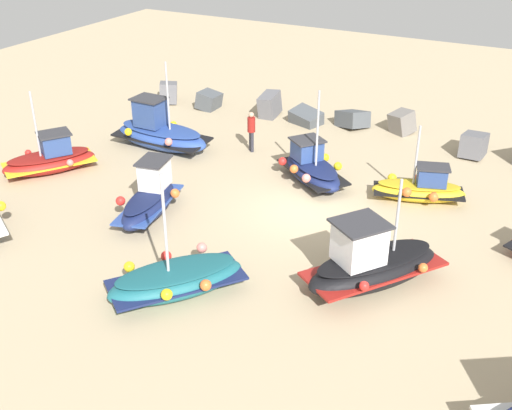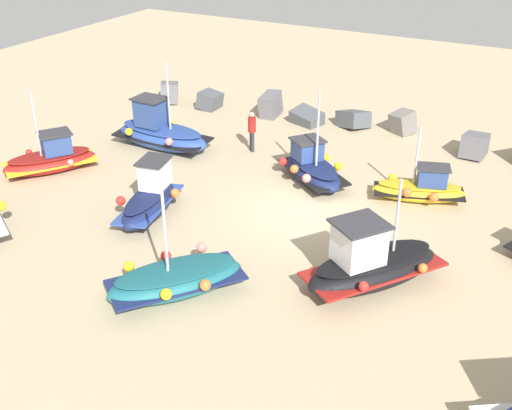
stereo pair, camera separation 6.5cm
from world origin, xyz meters
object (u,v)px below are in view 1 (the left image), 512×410
fishing_boat_9 (50,159)px  person_walking (251,129)px  fishing_boat_2 (176,280)px  fishing_boat_3 (160,133)px  fishing_boat_8 (150,199)px  fishing_boat_0 (420,188)px  fishing_boat_6 (372,264)px  fishing_boat_5 (312,168)px

fishing_boat_9 → person_walking: fishing_boat_9 is taller
fishing_boat_2 → person_walking: size_ratio=2.32×
fishing_boat_2 → fishing_boat_9: fishing_boat_2 is taller
fishing_boat_3 → person_walking: (3.54, 1.44, 0.32)m
fishing_boat_9 → fishing_boat_8: bearing=-67.5°
fishing_boat_2 → fishing_boat_0: bearing=10.7°
fishing_boat_3 → fishing_boat_9: (-2.28, -3.93, -0.14)m
fishing_boat_6 → person_walking: (-7.49, 6.90, 0.28)m
fishing_boat_9 → person_walking: (5.82, 5.38, 0.46)m
fishing_boat_0 → fishing_boat_8: size_ratio=0.97×
fishing_boat_3 → fishing_boat_9: 4.55m
fishing_boat_3 → fishing_boat_2: bearing=128.7°
fishing_boat_8 → fishing_boat_3: bearing=20.8°
fishing_boat_8 → fishing_boat_2: bearing=-146.7°
fishing_boat_0 → fishing_boat_9: bearing=179.1°
fishing_boat_5 → person_walking: bearing=13.1°
fishing_boat_8 → fishing_boat_9: bearing=67.4°
fishing_boat_2 → fishing_boat_8: bearing=82.5°
fishing_boat_2 → fishing_boat_6: fishing_boat_2 is taller
fishing_boat_5 → fishing_boat_8: (-3.70, -4.93, 0.07)m
fishing_boat_9 → person_walking: 7.94m
fishing_boat_5 → fishing_boat_6: bearing=164.6°
fishing_boat_8 → person_walking: (0.36, 6.42, 0.37)m
fishing_boat_3 → fishing_boat_8: size_ratio=1.25×
fishing_boat_0 → fishing_boat_2: 9.64m
fishing_boat_8 → person_walking: size_ratio=2.06×
fishing_boat_6 → person_walking: 10.19m
person_walking → fishing_boat_9: bearing=173.4°
fishing_boat_0 → fishing_boat_8: bearing=-164.2°
fishing_boat_0 → fishing_boat_2: size_ratio=0.86×
fishing_boat_5 → person_walking: size_ratio=2.14×
fishing_boat_3 → fishing_boat_8: fishing_boat_3 is taller
person_walking → fishing_boat_0: bearing=-58.1°
fishing_boat_5 → fishing_boat_2: bearing=124.5°
fishing_boat_5 → fishing_boat_8: fishing_boat_5 is taller
fishing_boat_8 → fishing_boat_9: fishing_boat_9 is taller
fishing_boat_2 → fishing_boat_3: 10.55m
fishing_boat_5 → fishing_boat_9: bearing=60.1°
fishing_boat_2 → fishing_boat_3: size_ratio=0.90×
fishing_boat_3 → person_walking: 3.83m
fishing_boat_9 → fishing_boat_5: bearing=-33.7°
fishing_boat_3 → fishing_boat_8: (3.18, -4.98, -0.05)m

